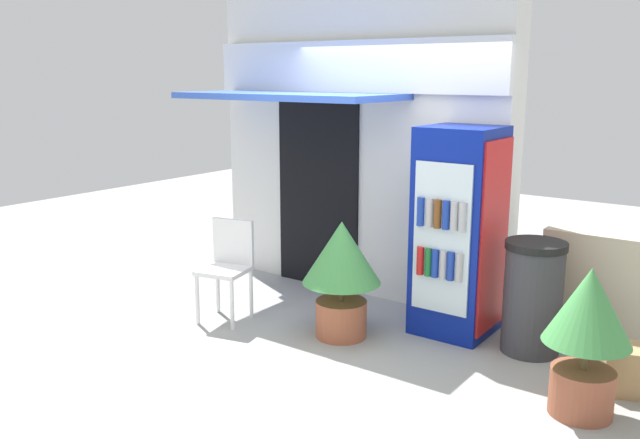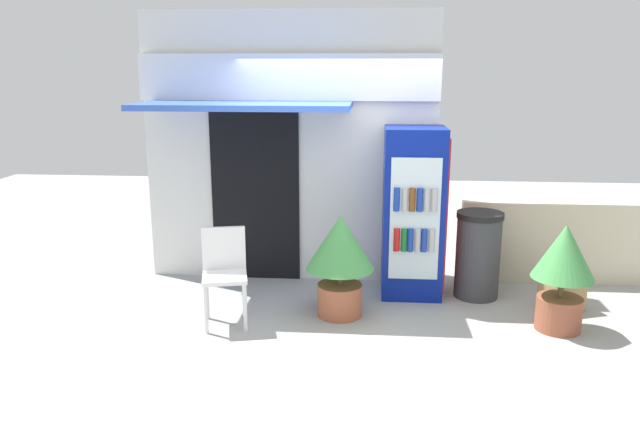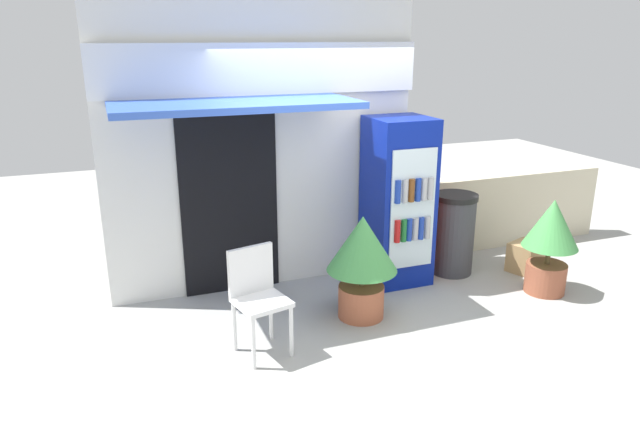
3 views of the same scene
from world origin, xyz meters
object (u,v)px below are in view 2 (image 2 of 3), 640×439
(trash_bin, at_px, (478,255))
(cardboard_box, at_px, (562,293))
(potted_plant_near_shop, at_px, (340,254))
(potted_plant_curbside, at_px, (563,267))
(drink_cooler, at_px, (413,212))
(plastic_chair, at_px, (224,268))

(trash_bin, xyz_separation_m, cardboard_box, (0.82, -0.28, -0.30))
(potted_plant_near_shop, bearing_deg, potted_plant_curbside, -4.91)
(potted_plant_curbside, distance_m, cardboard_box, 0.72)
(drink_cooler, height_order, plastic_chair, drink_cooler)
(plastic_chair, xyz_separation_m, potted_plant_near_shop, (1.09, 0.25, 0.09))
(drink_cooler, relative_size, plastic_chair, 1.96)
(potted_plant_curbside, bearing_deg, trash_bin, 127.51)
(potted_plant_near_shop, relative_size, potted_plant_curbside, 1.00)
(plastic_chair, bearing_deg, potted_plant_curbside, 1.35)
(drink_cooler, bearing_deg, trash_bin, -4.43)
(drink_cooler, xyz_separation_m, trash_bin, (0.69, -0.05, -0.44))
(drink_cooler, height_order, potted_plant_curbside, drink_cooler)
(trash_bin, bearing_deg, cardboard_box, -18.99)
(plastic_chair, bearing_deg, drink_cooler, 27.30)
(plastic_chair, relative_size, cardboard_box, 2.58)
(potted_plant_near_shop, bearing_deg, drink_cooler, 43.06)
(drink_cooler, height_order, potted_plant_near_shop, drink_cooler)
(plastic_chair, height_order, cardboard_box, plastic_chair)
(trash_bin, bearing_deg, potted_plant_curbside, -52.49)
(drink_cooler, distance_m, cardboard_box, 1.71)
(plastic_chair, bearing_deg, cardboard_box, 10.39)
(potted_plant_near_shop, xyz_separation_m, trash_bin, (1.44, 0.64, -0.16))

